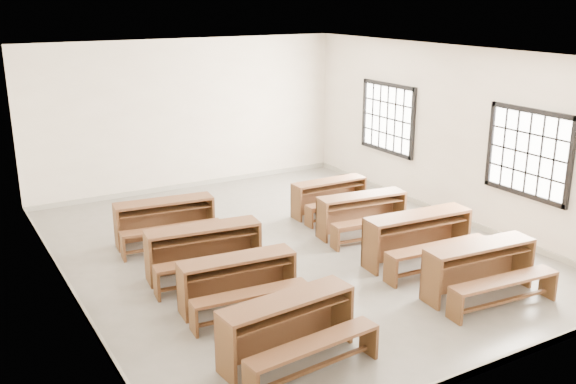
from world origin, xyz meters
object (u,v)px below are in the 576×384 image
desk_set_2 (205,248)px  desk_set_4 (481,266)px  desk_set_5 (419,235)px  desk_set_1 (239,279)px  desk_set_6 (363,212)px  desk_set_0 (290,325)px  desk_set_7 (330,195)px  desk_set_3 (165,219)px

desk_set_2 → desk_set_4: 3.99m
desk_set_2 → desk_set_5: (3.09, -1.24, 0.02)m
desk_set_1 → desk_set_6: 3.41m
desk_set_0 → desk_set_6: (3.17, 2.86, -0.02)m
desk_set_5 → desk_set_6: desk_set_5 is taller
desk_set_6 → desk_set_7: 1.19m
desk_set_6 → desk_set_4: bearing=-84.1°
desk_set_4 → desk_set_0: bearing=-173.6°
desk_set_3 → desk_set_4: desk_set_4 is taller
desk_set_0 → desk_set_3: desk_set_0 is taller
desk_set_4 → desk_set_5: desk_set_5 is taller
desk_set_2 → desk_set_6: desk_set_2 is taller
desk_set_7 → desk_set_5: bearing=-91.7°
desk_set_3 → desk_set_7: (3.24, -0.18, -0.04)m
desk_set_0 → desk_set_6: 4.27m
desk_set_2 → desk_set_7: bearing=30.7°
desk_set_4 → desk_set_7: desk_set_4 is taller
desk_set_5 → desk_set_6: 1.46m
desk_set_3 → desk_set_4: size_ratio=1.00×
desk_set_6 → desk_set_7: desk_set_6 is taller
desk_set_3 → desk_set_1: bearing=-83.0°
desk_set_0 → desk_set_7: 5.21m
desk_set_5 → desk_set_6: (-0.00, 1.46, -0.05)m
desk_set_4 → desk_set_5: bearing=93.6°
desk_set_0 → desk_set_4: size_ratio=1.00×
desk_set_0 → desk_set_4: desk_set_4 is taller
desk_set_3 → desk_set_6: (3.13, -1.36, -0.01)m
desk_set_1 → desk_set_2: bearing=94.4°
desk_set_6 → desk_set_0: bearing=-131.5°
desk_set_0 → desk_set_1: (0.07, 1.46, -0.02)m
desk_set_1 → desk_set_3: bearing=95.5°
desk_set_5 → desk_set_4: bearing=-87.1°
desk_set_2 → desk_set_3: 1.58m
desk_set_0 → desk_set_6: desk_set_0 is taller
desk_set_3 → desk_set_5: desk_set_5 is taller
desk_set_0 → desk_set_5: (3.17, 1.40, 0.03)m
desk_set_0 → desk_set_3: size_ratio=1.00×
desk_set_2 → desk_set_1: bearing=-83.7°
desk_set_1 → desk_set_4: size_ratio=0.95×
desk_set_0 → desk_set_7: bearing=46.1°
desk_set_4 → desk_set_7: size_ratio=1.16×
desk_set_5 → desk_set_7: 2.65m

